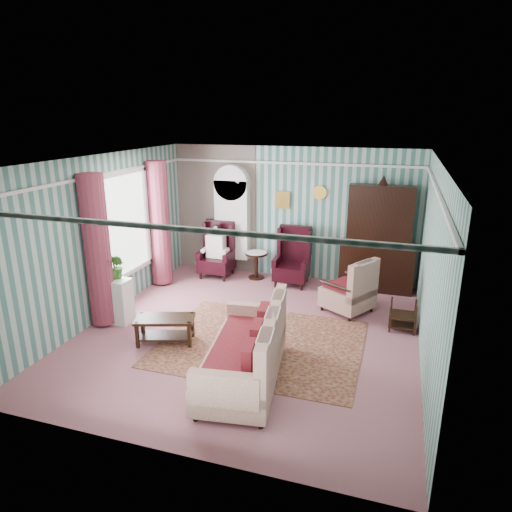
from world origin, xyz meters
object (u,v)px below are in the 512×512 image
(plant_stand, at_px, (115,301))
(nest_table, at_px, (403,315))
(dresser_hutch, at_px, (379,235))
(floral_armchair, at_px, (348,286))
(wingback_right, at_px, (292,257))
(round_side_table, at_px, (256,265))
(bookcase, at_px, (232,225))
(wingback_left, at_px, (216,250))
(sofa, at_px, (243,350))
(seated_woman, at_px, (216,251))
(coffee_table, at_px, (165,330))

(plant_stand, bearing_deg, nest_table, 13.84)
(nest_table, height_order, plant_stand, plant_stand)
(dresser_hutch, distance_m, floral_armchair, 1.54)
(nest_table, relative_size, floral_armchair, 0.54)
(nest_table, bearing_deg, wingback_right, 146.25)
(round_side_table, bearing_deg, floral_armchair, -28.90)
(bookcase, bearing_deg, round_side_table, -20.27)
(round_side_table, bearing_deg, dresser_hutch, 2.64)
(round_side_table, bearing_deg, wingback_right, -10.01)
(wingback_right, xyz_separation_m, nest_table, (2.32, -1.55, -0.35))
(nest_table, xyz_separation_m, plant_stand, (-4.87, -1.20, 0.13))
(wingback_left, relative_size, round_side_table, 2.08)
(wingback_left, height_order, sofa, wingback_left)
(seated_woman, height_order, round_side_table, seated_woman)
(bookcase, height_order, floral_armchair, bookcase)
(bookcase, xyz_separation_m, plant_stand, (-1.05, -3.14, -0.72))
(nest_table, bearing_deg, coffee_table, -155.82)
(round_side_table, distance_m, floral_armchair, 2.49)
(nest_table, xyz_separation_m, floral_armchair, (-1.00, 0.50, 0.23))
(bookcase, relative_size, wingback_left, 1.79)
(bookcase, xyz_separation_m, seated_woman, (-0.25, -0.39, -0.53))
(nest_table, bearing_deg, bookcase, 153.08)
(dresser_hutch, distance_m, coffee_table, 4.73)
(bookcase, xyz_separation_m, nest_table, (3.82, -1.94, -0.85))
(seated_woman, xyz_separation_m, coffee_table, (0.41, -3.19, -0.37))
(wingback_right, relative_size, nest_table, 2.31)
(wingback_right, relative_size, round_side_table, 2.08)
(wingback_left, bearing_deg, coffee_table, -82.60)
(coffee_table, bearing_deg, dresser_hutch, 48.28)
(sofa, bearing_deg, bookcase, 14.30)
(wingback_left, xyz_separation_m, nest_table, (4.07, -1.55, -0.35))
(dresser_hutch, relative_size, coffee_table, 2.52)
(bookcase, relative_size, seated_woman, 1.90)
(wingback_right, distance_m, round_side_table, 0.92)
(dresser_hutch, height_order, wingback_right, dresser_hutch)
(dresser_hutch, bearing_deg, sofa, -110.23)
(round_side_table, height_order, floral_armchair, floral_armchair)
(bookcase, bearing_deg, plant_stand, -108.49)
(sofa, bearing_deg, wingback_right, -4.45)
(seated_woman, relative_size, coffee_table, 1.26)
(wingback_left, distance_m, seated_woman, 0.04)
(dresser_hutch, bearing_deg, floral_armchair, -108.06)
(bookcase, bearing_deg, sofa, -67.88)
(nest_table, relative_size, coffee_table, 0.58)
(sofa, distance_m, coffee_table, 1.72)
(round_side_table, distance_m, plant_stand, 3.36)
(wingback_left, relative_size, wingback_right, 1.00)
(seated_woman, height_order, coffee_table, seated_woman)
(round_side_table, distance_m, sofa, 4.16)
(floral_armchair, relative_size, coffee_table, 1.07)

